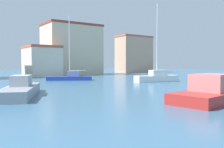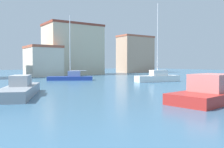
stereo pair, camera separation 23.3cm
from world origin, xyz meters
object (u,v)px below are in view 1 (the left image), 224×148
motorboat_red_center_channel (216,91)px  sailboat_blue_far_right (70,77)px  motorboat_grey_inner_mooring (21,89)px  sailboat_white_mid_harbor (157,77)px

motorboat_red_center_channel → sailboat_blue_far_right: bearing=89.5°
sailboat_blue_far_right → motorboat_red_center_channel: size_ratio=1.12×
motorboat_grey_inner_mooring → motorboat_red_center_channel: 14.64m
sailboat_blue_far_right → motorboat_red_center_channel: sailboat_blue_far_right is taller
motorboat_grey_inner_mooring → sailboat_blue_far_right: (10.81, 14.27, -0.02)m
motorboat_grey_inner_mooring → motorboat_red_center_channel: motorboat_red_center_channel is taller
sailboat_white_mid_harbor → motorboat_red_center_channel: (-9.09, -14.72, -0.03)m
sailboat_white_mid_harbor → sailboat_blue_far_right: size_ratio=1.10×
sailboat_white_mid_harbor → sailboat_blue_far_right: (-8.89, 9.65, -0.16)m
sailboat_white_mid_harbor → motorboat_grey_inner_mooring: size_ratio=1.32×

